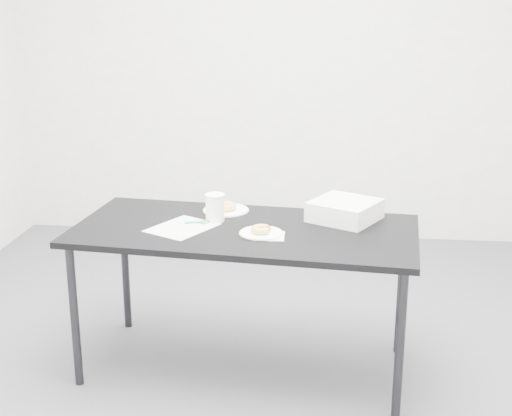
# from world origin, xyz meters

# --- Properties ---
(floor) EXTENTS (4.00, 4.00, 0.00)m
(floor) POSITION_xyz_m (0.00, 0.00, 0.00)
(floor) COLOR #4F4F54
(floor) RESTS_ON ground
(wall_back) EXTENTS (4.00, 0.02, 2.70)m
(wall_back) POSITION_xyz_m (0.00, 2.00, 1.35)
(wall_back) COLOR white
(wall_back) RESTS_ON floor
(table) EXTENTS (1.66, 0.89, 0.73)m
(table) POSITION_xyz_m (-0.02, -0.08, 0.67)
(table) COLOR black
(table) RESTS_ON floor
(scorecard) EXTENTS (0.35, 0.38, 0.00)m
(scorecard) POSITION_xyz_m (-0.31, -0.11, 0.73)
(scorecard) COLOR white
(scorecard) RESTS_ON table
(logo_patch) EXTENTS (0.07, 0.07, 0.00)m
(logo_patch) POSITION_xyz_m (-0.22, -0.03, 0.73)
(logo_patch) COLOR green
(logo_patch) RESTS_ON scorecard
(pen) EXTENTS (0.14, 0.04, 0.01)m
(pen) POSITION_xyz_m (-0.24, -0.04, 0.74)
(pen) COLOR #0D8C99
(pen) RESTS_ON scorecard
(napkin) EXTENTS (0.14, 0.14, 0.00)m
(napkin) POSITION_xyz_m (0.11, -0.19, 0.73)
(napkin) COLOR white
(napkin) RESTS_ON table
(plate_near) EXTENTS (0.20, 0.20, 0.01)m
(plate_near) POSITION_xyz_m (0.07, -0.17, 0.74)
(plate_near) COLOR white
(plate_near) RESTS_ON napkin
(donut_near) EXTENTS (0.10, 0.10, 0.03)m
(donut_near) POSITION_xyz_m (0.07, -0.17, 0.75)
(donut_near) COLOR #CF8941
(donut_near) RESTS_ON plate_near
(plate_far) EXTENTS (0.23, 0.23, 0.01)m
(plate_far) POSITION_xyz_m (-0.15, 0.18, 0.73)
(plate_far) COLOR white
(plate_far) RESTS_ON table
(donut_far) EXTENTS (0.12, 0.12, 0.04)m
(donut_far) POSITION_xyz_m (-0.15, 0.18, 0.75)
(donut_far) COLOR #CF8941
(donut_far) RESTS_ON plate_far
(coffee_cup) EXTENTS (0.09, 0.09, 0.13)m
(coffee_cup) POSITION_xyz_m (-0.17, 0.01, 0.80)
(coffee_cup) COLOR white
(coffee_cup) RESTS_ON table
(cup_lid) EXTENTS (0.10, 0.10, 0.01)m
(cup_lid) POSITION_xyz_m (0.36, 0.17, 0.74)
(cup_lid) COLOR white
(cup_lid) RESTS_ON table
(bakery_box) EXTENTS (0.39, 0.39, 0.10)m
(bakery_box) POSITION_xyz_m (0.45, 0.10, 0.78)
(bakery_box) COLOR white
(bakery_box) RESTS_ON table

